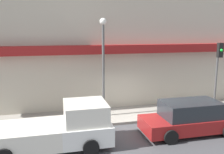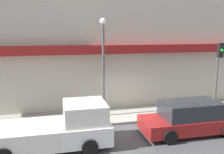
% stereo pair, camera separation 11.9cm
% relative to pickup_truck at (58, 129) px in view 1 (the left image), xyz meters
% --- Properties ---
extents(ground_plane, '(80.00, 80.00, 0.00)m').
position_rel_pickup_truck_xyz_m(ground_plane, '(3.82, 1.71, -0.80)').
color(ground_plane, '#424244').
extents(sidewalk, '(36.00, 2.63, 0.14)m').
position_rel_pickup_truck_xyz_m(sidewalk, '(3.82, 3.03, -0.72)').
color(sidewalk, gray).
rests_on(sidewalk, ground).
extents(building, '(19.80, 3.80, 11.46)m').
position_rel_pickup_truck_xyz_m(building, '(3.80, 5.82, 3.61)').
color(building, '#BCB29E').
rests_on(building, ground).
extents(pickup_truck, '(5.11, 2.26, 1.84)m').
position_rel_pickup_truck_xyz_m(pickup_truck, '(0.00, 0.00, 0.00)').
color(pickup_truck, white).
rests_on(pickup_truck, ground).
extents(parked_car, '(4.64, 2.02, 1.55)m').
position_rel_pickup_truck_xyz_m(parked_car, '(6.13, 0.00, -0.05)').
color(parked_car, maroon).
rests_on(parked_car, ground).
extents(fire_hydrant, '(0.22, 0.22, 0.64)m').
position_rel_pickup_truck_xyz_m(fire_hydrant, '(6.38, 2.22, -0.33)').
color(fire_hydrant, '#196633').
rests_on(fire_hydrant, sidewalk).
extents(street_lamp, '(0.36, 0.36, 5.30)m').
position_rel_pickup_truck_xyz_m(street_lamp, '(2.57, 2.97, 2.68)').
color(street_lamp, '#4C4C4C').
rests_on(street_lamp, sidewalk).
extents(traffic_light, '(0.28, 0.42, 3.99)m').
position_rel_pickup_truck_xyz_m(traffic_light, '(8.91, 1.99, 2.08)').
color(traffic_light, '#4C4C4C').
rests_on(traffic_light, sidewalk).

